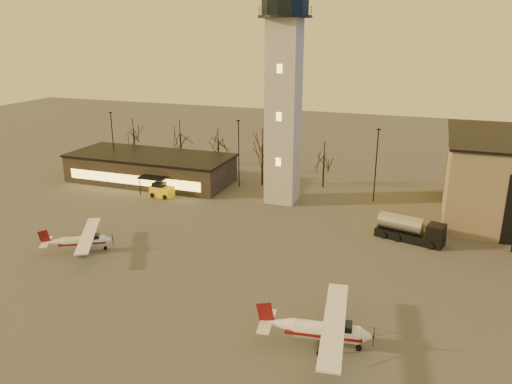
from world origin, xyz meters
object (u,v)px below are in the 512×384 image
Objects in this scene: control_tower at (284,81)px; cessna_rear at (86,243)px; terminal at (151,168)px; cessna_front at (328,334)px; fuel_truck at (410,231)px; service_cart at (162,191)px.

control_tower is 3.51× the size of cessna_rear.
terminal is 2.18× the size of cessna_front.
terminal is at bearing 76.21° from cessna_rear.
terminal reaches higher than cessna_rear.
control_tower reaches higher than cessna_rear.
control_tower is at bearing 168.89° from fuel_truck.
terminal is 8.28m from service_cart.
fuel_truck is at bearing -5.17° from cessna_rear.
cessna_front is 23.19m from fuel_truck.
cessna_front is at bearing -43.39° from terminal.
terminal is 2.74× the size of cessna_rear.
cessna_rear is 35.52m from fuel_truck.
cessna_front is at bearing -45.73° from cessna_rear.
cessna_front is 40.11m from service_cart.
control_tower is at bearing 27.66° from cessna_rear.
fuel_truck is at bearing -14.72° from terminal.
fuel_truck reaches higher than service_cart.
terminal is at bearing 128.97° from cessna_front.
control_tower is 26.24m from terminal.
fuel_truck is 2.29× the size of service_cart.
terminal is at bearing 179.80° from fuel_truck.
service_cart is at bearing -172.58° from fuel_truck.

